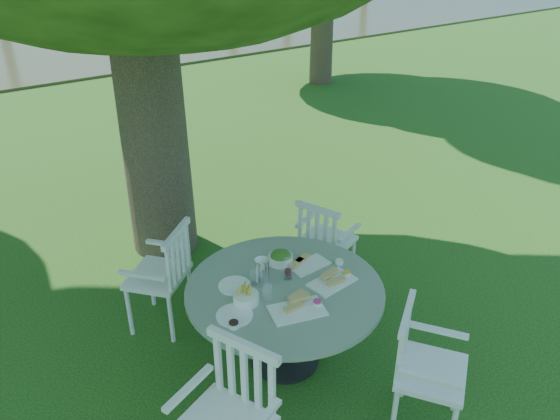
% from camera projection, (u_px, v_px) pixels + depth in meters
% --- Properties ---
extents(ground, '(140.00, 140.00, 0.00)m').
position_uv_depth(ground, '(292.00, 297.00, 5.18)').
color(ground, '#11390B').
rests_on(ground, ground).
extents(table, '(1.50, 1.50, 0.72)m').
position_uv_depth(table, '(285.00, 300.00, 4.17)').
color(table, black).
rests_on(table, ground).
extents(chair_ne, '(0.56, 0.58, 0.91)m').
position_uv_depth(chair_ne, '(322.00, 238.00, 5.10)').
color(chair_ne, silver).
rests_on(chair_ne, ground).
extents(chair_nw, '(0.67, 0.66, 0.96)m').
position_uv_depth(chair_nw, '(167.00, 270.00, 4.57)').
color(chair_nw, silver).
rests_on(chair_nw, ground).
extents(chair_sw, '(0.63, 0.65, 1.01)m').
position_uv_depth(chair_sw, '(233.00, 407.00, 3.26)').
color(chair_sw, silver).
rests_on(chair_sw, ground).
extents(chair_se, '(0.65, 0.64, 0.95)m').
position_uv_depth(chair_se, '(418.00, 361.00, 3.64)').
color(chair_se, silver).
rests_on(chair_se, ground).
extents(tableware, '(1.19, 0.84, 0.22)m').
position_uv_depth(tableware, '(273.00, 282.00, 4.10)').
color(tableware, white).
rests_on(tableware, table).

